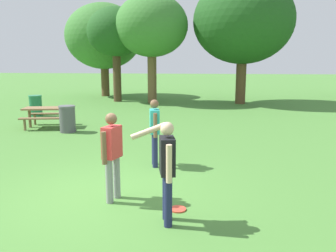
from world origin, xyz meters
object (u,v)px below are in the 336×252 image
(tree_far_right, at_px, (152,26))
(person_catcher, at_px, (166,165))
(trash_can_beside_table, at_px, (67,119))
(person_thrower, at_px, (155,128))
(trash_can_further_along, at_px, (36,106))
(tree_broad_center, at_px, (116,33))
(frisbee, at_px, (178,209))
(tree_slender_mid, at_px, (243,21))
(picnic_table_near, at_px, (47,113))
(person_bystander, at_px, (112,151))
(tree_tall_left, at_px, (104,37))

(tree_far_right, bearing_deg, person_catcher, -80.15)
(trash_can_beside_table, bearing_deg, person_thrower, -44.25)
(trash_can_further_along, distance_m, tree_broad_center, 7.44)
(trash_can_further_along, xyz_separation_m, tree_far_right, (4.63, 5.38, 4.00))
(trash_can_further_along, relative_size, tree_broad_center, 0.17)
(frisbee, height_order, trash_can_beside_table, trash_can_beside_table)
(person_thrower, distance_m, tree_slender_mid, 13.69)
(person_catcher, xyz_separation_m, frisbee, (0.14, 0.49, -0.95))
(person_thrower, bearing_deg, tree_far_right, 99.31)
(picnic_table_near, bearing_deg, frisbee, -50.61)
(person_bystander, bearing_deg, frisbee, -13.40)
(frisbee, relative_size, tree_slender_mid, 0.04)
(person_catcher, distance_m, tree_broad_center, 17.02)
(picnic_table_near, height_order, tree_far_right, tree_far_right)
(tree_far_right, bearing_deg, frisbee, -79.29)
(person_thrower, bearing_deg, tree_slender_mid, 75.76)
(picnic_table_near, bearing_deg, tree_slender_mid, 45.76)
(tree_broad_center, xyz_separation_m, tree_far_right, (2.31, -0.64, 0.29))
(trash_can_beside_table, distance_m, tree_far_right, 9.75)
(tree_broad_center, bearing_deg, trash_can_beside_table, -86.30)
(person_thrower, height_order, person_catcher, same)
(frisbee, distance_m, tree_slender_mid, 16.12)
(person_bystander, height_order, tree_broad_center, tree_broad_center)
(person_bystander, distance_m, tree_tall_left, 19.43)
(person_bystander, xyz_separation_m, trash_can_beside_table, (-3.28, 5.81, -0.46))
(tree_tall_left, bearing_deg, person_catcher, -70.70)
(trash_can_further_along, distance_m, tree_far_right, 8.15)
(tree_tall_left, bearing_deg, tree_far_right, -43.21)
(person_catcher, distance_m, tree_far_right, 15.94)
(trash_can_further_along, distance_m, tree_slender_mid, 12.22)
(picnic_table_near, relative_size, tree_far_right, 0.30)
(trash_can_beside_table, relative_size, tree_slender_mid, 0.13)
(person_thrower, distance_m, trash_can_beside_table, 5.23)
(picnic_table_near, bearing_deg, trash_can_beside_table, -34.45)
(person_thrower, relative_size, picnic_table_near, 0.85)
(person_catcher, height_order, frisbee, person_catcher)
(picnic_table_near, xyz_separation_m, trash_can_beside_table, (1.14, -0.79, -0.08))
(trash_can_beside_table, distance_m, tree_tall_left, 13.26)
(tree_broad_center, height_order, tree_slender_mid, tree_slender_mid)
(tree_tall_left, relative_size, tree_far_right, 1.02)
(frisbee, distance_m, tree_far_right, 15.74)
(picnic_table_near, relative_size, tree_broad_center, 0.33)
(person_bystander, relative_size, trash_can_beside_table, 1.71)
(person_bystander, xyz_separation_m, tree_tall_left, (-5.61, 18.32, 3.24))
(tree_slender_mid, bearing_deg, frisbee, -99.18)
(frisbee, height_order, picnic_table_near, picnic_table_near)
(person_catcher, xyz_separation_m, person_bystander, (-1.08, 0.78, -0.02))
(picnic_table_near, distance_m, tree_slender_mid, 12.36)
(person_thrower, bearing_deg, person_catcher, -77.89)
(picnic_table_near, distance_m, trash_can_further_along, 3.12)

